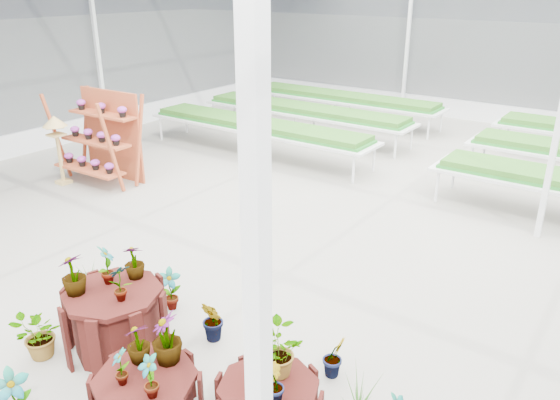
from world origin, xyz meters
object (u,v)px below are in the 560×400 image
Objects in this scene: plinth_tall at (116,321)px; bird_table at (59,150)px; plinth_mid at (147,400)px; shelf_rack at (97,139)px.

bird_table is at bearing 151.39° from plinth_tall.
plinth_mid is (1.20, -0.60, -0.13)m from plinth_tall.
plinth_tall is 6.53m from bird_table.
plinth_tall is at bearing -38.16° from shelf_rack.
plinth_mid is 7.88m from bird_table.
plinth_tall is 1.35m from plinth_mid.
plinth_tall is 6.35m from shelf_rack.
plinth_mid is 0.54× the size of shelf_rack.
shelf_rack is at bearing 32.64° from bird_table.
plinth_mid is at bearing -26.57° from plinth_tall.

